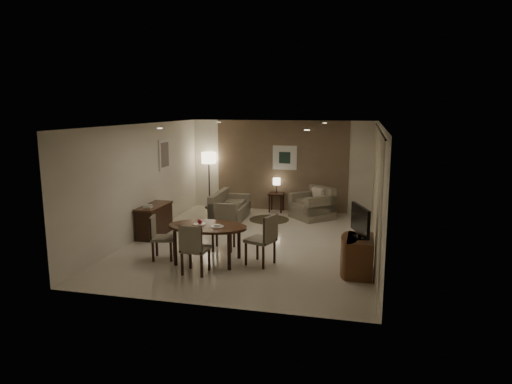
% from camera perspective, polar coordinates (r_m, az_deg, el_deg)
% --- Properties ---
extents(room_shell, '(5.50, 7.00, 2.70)m').
position_cam_1_polar(room_shell, '(10.69, 0.25, 1.25)').
color(room_shell, beige).
rests_on(room_shell, ground).
extents(taupe_accent, '(3.96, 0.03, 2.70)m').
position_cam_1_polar(taupe_accent, '(13.68, 3.21, 3.29)').
color(taupe_accent, '#7A644B').
rests_on(taupe_accent, wall_back).
extents(curtain_wall, '(0.08, 6.70, 2.58)m').
position_cam_1_polar(curtain_wall, '(10.03, 14.79, 0.09)').
color(curtain_wall, '#C0B496').
rests_on(curtain_wall, wall_right).
extents(curtain_rod, '(0.03, 6.80, 0.03)m').
position_cam_1_polar(curtain_rod, '(9.88, 15.16, 7.64)').
color(curtain_rod, black).
rests_on(curtain_rod, wall_right).
extents(art_back_frame, '(0.72, 0.03, 0.72)m').
position_cam_1_polar(art_back_frame, '(13.61, 3.61, 4.31)').
color(art_back_frame, silver).
rests_on(art_back_frame, wall_back).
extents(art_back_canvas, '(0.34, 0.01, 0.34)m').
position_cam_1_polar(art_back_canvas, '(13.59, 3.60, 4.30)').
color(art_back_canvas, '#1A3027').
rests_on(art_back_canvas, wall_back).
extents(art_left_frame, '(0.03, 0.60, 0.80)m').
position_cam_1_polar(art_left_frame, '(12.26, -11.39, 4.60)').
color(art_left_frame, silver).
rests_on(art_left_frame, wall_left).
extents(art_left_canvas, '(0.01, 0.46, 0.64)m').
position_cam_1_polar(art_left_canvas, '(12.25, -11.33, 4.60)').
color(art_left_canvas, gray).
rests_on(art_left_canvas, wall_left).
extents(downlight_nl, '(0.10, 0.10, 0.01)m').
position_cam_1_polar(downlight_nl, '(8.93, -11.92, 7.79)').
color(downlight_nl, white).
rests_on(downlight_nl, ceiling).
extents(downlight_nr, '(0.10, 0.10, 0.01)m').
position_cam_1_polar(downlight_nr, '(8.14, 6.38, 7.70)').
color(downlight_nr, white).
rests_on(downlight_nr, ceiling).
extents(downlight_fl, '(0.10, 0.10, 0.01)m').
position_cam_1_polar(downlight_fl, '(12.28, -4.68, 8.69)').
color(downlight_fl, white).
rests_on(downlight_fl, ceiling).
extents(downlight_fr, '(0.10, 0.10, 0.01)m').
position_cam_1_polar(downlight_fr, '(11.72, 8.60, 8.52)').
color(downlight_fr, white).
rests_on(downlight_fr, ceiling).
extents(console_desk, '(0.48, 1.20, 0.75)m').
position_cam_1_polar(console_desk, '(11.34, -12.59, -3.49)').
color(console_desk, '#492D17').
rests_on(console_desk, floor).
extents(telephone, '(0.20, 0.14, 0.09)m').
position_cam_1_polar(telephone, '(10.99, -13.36, -1.71)').
color(telephone, white).
rests_on(telephone, console_desk).
extents(tv_cabinet, '(0.48, 0.90, 0.70)m').
position_cam_1_polar(tv_cabinet, '(8.80, 12.85, -7.79)').
color(tv_cabinet, '#59331A').
rests_on(tv_cabinet, floor).
extents(flat_tv, '(0.36, 0.85, 0.60)m').
position_cam_1_polar(flat_tv, '(8.62, 12.89, -3.55)').
color(flat_tv, black).
rests_on(flat_tv, tv_cabinet).
extents(dining_table, '(1.61, 1.00, 0.75)m').
position_cam_1_polar(dining_table, '(9.28, -6.04, -6.45)').
color(dining_table, '#492D17').
rests_on(dining_table, floor).
extents(chair_near, '(0.48, 0.48, 0.96)m').
position_cam_1_polar(chair_near, '(8.66, -7.57, -7.00)').
color(chair_near, gray).
rests_on(chair_near, floor).
extents(chair_far, '(0.52, 0.52, 0.98)m').
position_cam_1_polar(chair_far, '(9.99, -4.08, -4.49)').
color(chair_far, gray).
rests_on(chair_far, floor).
extents(chair_left, '(0.53, 0.53, 0.90)m').
position_cam_1_polar(chair_left, '(9.57, -11.51, -5.60)').
color(chair_left, gray).
rests_on(chair_left, floor).
extents(chair_right, '(0.64, 0.64, 1.02)m').
position_cam_1_polar(chair_right, '(9.05, 0.55, -5.94)').
color(chair_right, gray).
rests_on(chair_right, floor).
extents(plate_a, '(0.26, 0.26, 0.02)m').
position_cam_1_polar(plate_a, '(9.28, -7.04, -4.00)').
color(plate_a, white).
rests_on(plate_a, dining_table).
extents(plate_b, '(0.26, 0.26, 0.02)m').
position_cam_1_polar(plate_b, '(9.06, -4.88, -4.32)').
color(plate_b, white).
rests_on(plate_b, dining_table).
extents(fruit_apple, '(0.09, 0.09, 0.09)m').
position_cam_1_polar(fruit_apple, '(9.26, -7.04, -3.69)').
color(fruit_apple, '#A51228').
rests_on(fruit_apple, plate_a).
extents(napkin, '(0.12, 0.08, 0.03)m').
position_cam_1_polar(napkin, '(9.05, -4.88, -4.18)').
color(napkin, white).
rests_on(napkin, plate_b).
extents(round_rug, '(1.10, 1.10, 0.01)m').
position_cam_1_polar(round_rug, '(12.70, 1.66, -3.45)').
color(round_rug, '#433E25').
rests_on(round_rug, floor).
extents(sofa, '(1.63, 0.85, 0.76)m').
position_cam_1_polar(sofa, '(12.68, -3.26, -1.75)').
color(sofa, gray).
rests_on(sofa, floor).
extents(armchair, '(1.36, 1.36, 0.88)m').
position_cam_1_polar(armchair, '(12.86, 6.98, -1.36)').
color(armchair, gray).
rests_on(armchair, floor).
extents(side_table, '(0.44, 0.44, 0.56)m').
position_cam_1_polar(side_table, '(13.63, 2.56, -1.30)').
color(side_table, black).
rests_on(side_table, floor).
extents(table_lamp, '(0.22, 0.22, 0.50)m').
position_cam_1_polar(table_lamp, '(13.55, 2.59, 0.92)').
color(table_lamp, '#FFEAC1').
rests_on(table_lamp, side_table).
extents(floor_lamp, '(0.44, 0.44, 1.73)m').
position_cam_1_polar(floor_lamp, '(14.06, -5.88, 1.46)').
color(floor_lamp, '#FFE5B7').
rests_on(floor_lamp, floor).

